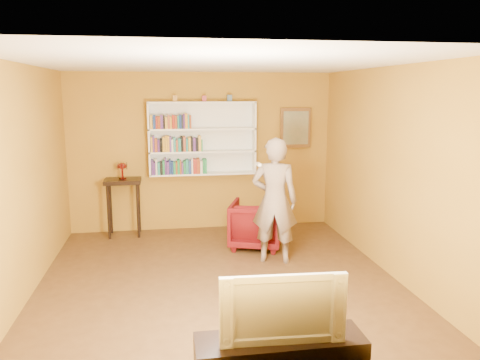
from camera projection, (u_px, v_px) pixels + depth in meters
The scene contains 15 objects.
room_shell at pixel (219, 205), 5.71m from camera, with size 5.30×5.80×2.88m.
bookshelf at pixel (202, 138), 7.94m from camera, with size 1.80×0.29×1.23m.
books_row_lower at pixel (180, 167), 7.86m from camera, with size 0.92×0.19×0.27m.
books_row_middle at pixel (177, 144), 7.78m from camera, with size 0.85×0.19×0.27m.
books_row_upper at pixel (171, 122), 7.70m from camera, with size 0.67×0.19×0.25m.
ornament_left at pixel (175, 98), 7.69m from camera, with size 0.07×0.07×0.10m, color #B37E33.
ornament_centre at pixel (204, 99), 7.76m from camera, with size 0.07×0.07×0.10m, color #AE3A47.
ornament_right at pixel (229, 98), 7.83m from camera, with size 0.08×0.08×0.11m, color #485F78.
framed_painting at pixel (296, 128), 8.22m from camera, with size 0.55×0.05×0.70m.
console_table at pixel (123, 189), 7.72m from camera, with size 0.59×0.45×0.96m.
ruby_lustre at pixel (122, 167), 7.65m from camera, with size 0.17×0.16×0.27m.
armchair at pixel (256, 224), 7.22m from camera, with size 0.77×0.79×0.72m, color #46050B.
person at pixel (275, 201), 6.50m from camera, with size 0.64×0.42×1.76m, color #7C695A.
game_remote at pixel (259, 164), 6.00m from camera, with size 0.04×0.15×0.04m, color white.
television at pixel (281, 304), 3.61m from camera, with size 0.97×0.13×0.56m, color black.
Camera 1 is at (-0.64, -5.52, 2.37)m, focal length 35.00 mm.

